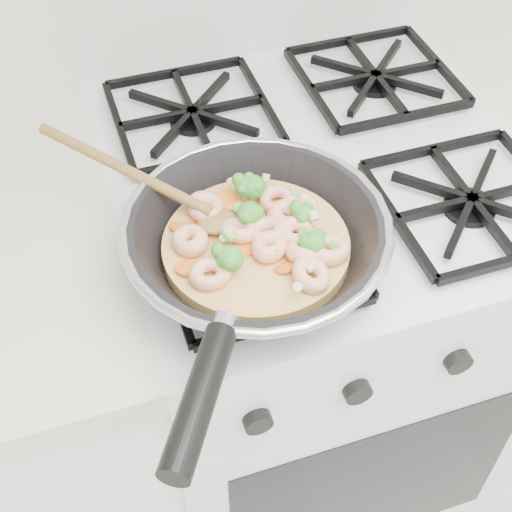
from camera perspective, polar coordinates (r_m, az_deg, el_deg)
name	(u,v)px	position (r m, az deg, el deg)	size (l,w,h in m)	color
stove	(307,343)	(1.37, 3.99, -6.86)	(0.60, 0.60, 0.92)	silver
skillet	(255,241)	(0.85, -0.06, 1.18)	(0.37, 0.51, 0.09)	black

